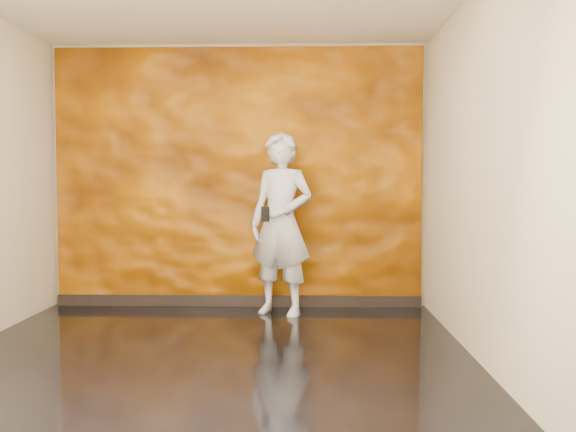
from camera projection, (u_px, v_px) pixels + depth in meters
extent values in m
cube|color=black|center=(212.00, 355.00, 4.96)|extent=(4.00, 4.00, 0.01)
cube|color=beige|center=(239.00, 176.00, 6.88)|extent=(4.00, 0.02, 2.80)
cube|color=beige|center=(145.00, 166.00, 2.89)|extent=(4.00, 0.02, 2.80)
cube|color=beige|center=(475.00, 173.00, 4.83)|extent=(0.02, 4.00, 2.80)
cube|color=#C06900|center=(238.00, 178.00, 6.84)|extent=(3.90, 0.06, 2.75)
cube|color=black|center=(238.00, 301.00, 6.87)|extent=(3.90, 0.04, 0.12)
imported|color=#A9ADBA|center=(281.00, 224.00, 6.41)|extent=(0.79, 0.67, 1.82)
cube|color=black|center=(265.00, 214.00, 6.17)|extent=(0.08, 0.03, 0.15)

